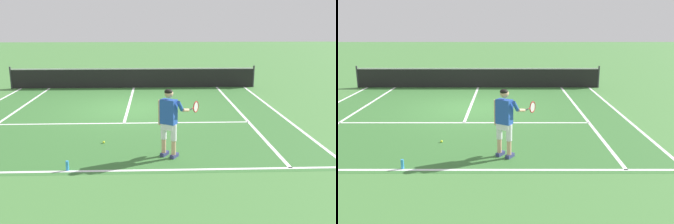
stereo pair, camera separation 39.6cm
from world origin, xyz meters
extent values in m
plane|color=#477F3D|center=(0.00, 0.00, 0.00)|extent=(80.00, 80.00, 0.00)
cube|color=#387033|center=(0.00, -0.79, 0.00)|extent=(10.98, 10.71, 0.00)
cube|color=white|center=(0.00, -5.95, 0.00)|extent=(10.98, 0.10, 0.01)
cube|color=white|center=(0.00, -2.03, 0.00)|extent=(8.23, 0.10, 0.01)
cube|color=white|center=(0.00, 1.17, 0.00)|extent=(0.10, 6.40, 0.01)
cube|color=white|center=(-4.12, -0.79, 0.00)|extent=(0.10, 10.31, 0.01)
cube|color=white|center=(4.12, -0.79, 0.00)|extent=(0.10, 10.31, 0.01)
cube|color=white|center=(5.49, -0.79, 0.00)|extent=(0.10, 10.31, 0.01)
cylinder|color=#333338|center=(-5.94, 4.37, 0.54)|extent=(0.08, 0.08, 1.07)
cylinder|color=#333338|center=(5.94, 4.37, 0.54)|extent=(0.08, 0.08, 1.07)
cube|color=black|center=(0.00, 4.37, 0.46)|extent=(11.84, 0.02, 0.91)
cube|color=white|center=(0.00, 4.37, 0.94)|extent=(11.84, 0.03, 0.06)
cube|color=navy|center=(1.24, -5.02, 0.04)|extent=(0.24, 0.30, 0.09)
cube|color=navy|center=(1.48, -5.16, 0.04)|extent=(0.24, 0.30, 0.09)
cylinder|color=tan|center=(1.22, -5.05, 0.27)|extent=(0.11, 0.11, 0.36)
cylinder|color=silver|center=(1.22, -5.05, 0.66)|extent=(0.14, 0.14, 0.41)
cylinder|color=tan|center=(1.46, -5.20, 0.27)|extent=(0.11, 0.11, 0.36)
cylinder|color=silver|center=(1.46, -5.20, 0.66)|extent=(0.14, 0.14, 0.41)
cube|color=silver|center=(1.34, -5.12, 0.82)|extent=(0.39, 0.35, 0.20)
cube|color=#234CAD|center=(1.34, -5.12, 1.16)|extent=(0.44, 0.39, 0.60)
cylinder|color=tan|center=(1.13, -5.00, 1.11)|extent=(0.09, 0.09, 0.62)
cylinder|color=#234CAD|center=(1.61, -5.19, 1.31)|extent=(0.21, 0.27, 0.29)
cylinder|color=tan|center=(1.76, -5.03, 1.17)|extent=(0.22, 0.29, 0.14)
sphere|color=tan|center=(1.34, -5.12, 1.60)|extent=(0.21, 0.21, 0.21)
ellipsoid|color=black|center=(1.33, -5.13, 1.66)|extent=(0.27, 0.27, 0.12)
cylinder|color=#232326|center=(1.88, -4.85, 1.14)|extent=(0.13, 0.19, 0.03)
cylinder|color=red|center=(1.96, -4.72, 1.14)|extent=(0.07, 0.10, 0.02)
torus|color=red|center=(2.06, -4.56, 1.14)|extent=(0.18, 0.27, 0.30)
cylinder|color=silver|center=(2.06, -4.56, 1.14)|extent=(0.14, 0.21, 0.25)
sphere|color=#CCE02D|center=(-0.41, -4.02, 0.03)|extent=(0.07, 0.07, 0.07)
cylinder|color=#3393D6|center=(-0.98, -5.88, 0.11)|extent=(0.07, 0.07, 0.23)
camera|label=1|loc=(0.99, -13.81, 3.36)|focal=39.84mm
camera|label=2|loc=(1.38, -13.81, 3.36)|focal=39.84mm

